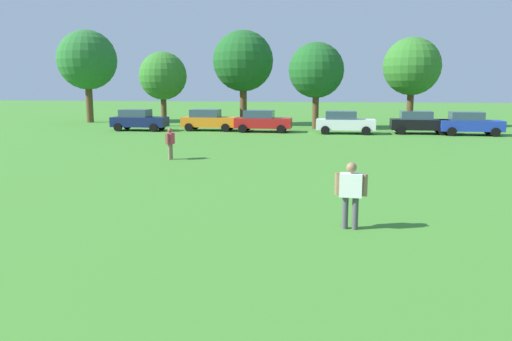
# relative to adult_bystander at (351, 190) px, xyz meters

# --- Properties ---
(ground_plane) EXTENTS (160.00, 160.00, 0.00)m
(ground_plane) POSITION_rel_adult_bystander_xyz_m (-5.60, 18.33, -1.01)
(ground_plane) COLOR #42842D
(adult_bystander) EXTENTS (0.80, 0.36, 1.70)m
(adult_bystander) POSITION_rel_adult_bystander_xyz_m (0.00, 0.00, 0.00)
(adult_bystander) COLOR #4C4C51
(adult_bystander) RESTS_ON ground
(bystander_near_trees) EXTENTS (0.31, 0.73, 1.54)m
(bystander_near_trees) POSITION_rel_adult_bystander_xyz_m (-8.42, 11.05, -0.10)
(bystander_near_trees) COLOR #8C7259
(bystander_near_trees) RESTS_ON ground
(parked_car_navy_0) EXTENTS (4.30, 2.02, 1.68)m
(parked_car_navy_0) POSITION_rel_adult_bystander_xyz_m (-16.09, 26.05, -0.15)
(parked_car_navy_0) COLOR #141E4C
(parked_car_navy_0) RESTS_ON ground
(parked_car_orange_1) EXTENTS (4.30, 2.02, 1.68)m
(parked_car_orange_1) POSITION_rel_adult_bystander_xyz_m (-10.60, 26.93, -0.15)
(parked_car_orange_1) COLOR orange
(parked_car_orange_1) RESTS_ON ground
(parked_car_red_2) EXTENTS (4.30, 2.02, 1.68)m
(parked_car_red_2) POSITION_rel_adult_bystander_xyz_m (-6.21, 26.39, -0.15)
(parked_car_red_2) COLOR red
(parked_car_red_2) RESTS_ON ground
(parked_car_white_3) EXTENTS (4.30, 2.02, 1.68)m
(parked_car_white_3) POSITION_rel_adult_bystander_xyz_m (0.02, 25.97, -0.15)
(parked_car_white_3) COLOR white
(parked_car_white_3) RESTS_ON ground
(parked_car_black_4) EXTENTS (4.30, 2.02, 1.68)m
(parked_car_black_4) POSITION_rel_adult_bystander_xyz_m (5.50, 26.76, -0.15)
(parked_car_black_4) COLOR black
(parked_car_black_4) RESTS_ON ground
(parked_car_blue_5) EXTENTS (4.30, 2.02, 1.68)m
(parked_car_blue_5) POSITION_rel_adult_bystander_xyz_m (8.92, 26.25, -0.15)
(parked_car_blue_5) COLOR #1E38AD
(parked_car_blue_5) RESTS_ON ground
(tree_far_left) EXTENTS (5.63, 5.63, 8.77)m
(tree_far_left) POSITION_rel_adult_bystander_xyz_m (-24.31, 34.07, 4.92)
(tree_far_left) COLOR brown
(tree_far_left) RESTS_ON ground
(tree_left) EXTENTS (4.13, 4.13, 6.43)m
(tree_left) POSITION_rel_adult_bystander_xyz_m (-15.59, 30.62, 3.34)
(tree_left) COLOR brown
(tree_left) RESTS_ON ground
(tree_center) EXTENTS (5.38, 5.38, 8.39)m
(tree_center) POSITION_rel_adult_bystander_xyz_m (-8.95, 33.08, 4.66)
(tree_center) COLOR brown
(tree_center) RESTS_ON ground
(tree_right) EXTENTS (4.52, 4.52, 7.04)m
(tree_right) POSITION_rel_adult_bystander_xyz_m (-2.33, 30.10, 3.74)
(tree_right) COLOR brown
(tree_right) RESTS_ON ground
(tree_far_right) EXTENTS (4.87, 4.87, 7.59)m
(tree_far_right) POSITION_rel_adult_bystander_xyz_m (5.60, 33.19, 4.11)
(tree_far_right) COLOR brown
(tree_far_right) RESTS_ON ground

